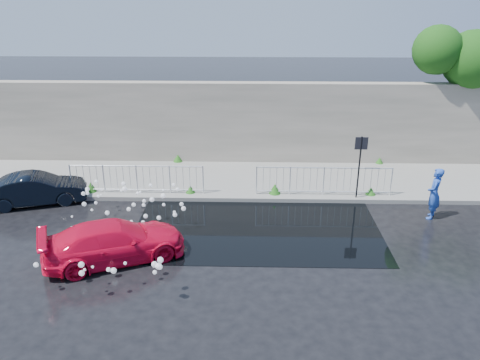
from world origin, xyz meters
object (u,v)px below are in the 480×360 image
(dark_car, at_px, (36,189))
(person, at_px, (434,194))
(red_car, at_px, (114,241))
(sign_post, at_px, (360,157))

(dark_car, xyz_separation_m, person, (14.02, -0.80, 0.33))
(red_car, height_order, dark_car, red_car)
(red_car, relative_size, dark_car, 1.16)
(dark_car, height_order, person, person)
(sign_post, relative_size, red_car, 0.62)
(sign_post, distance_m, red_car, 8.97)
(red_car, bearing_deg, person, -97.08)
(sign_post, relative_size, dark_car, 0.72)
(sign_post, bearing_deg, dark_car, -177.56)
(person, bearing_deg, dark_car, -67.01)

